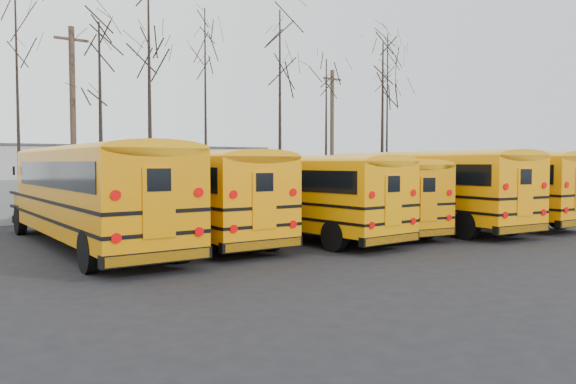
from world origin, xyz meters
TOP-DOWN VIEW (x-y plane):
  - ground at (0.00, 0.00)m, footprint 120.00×120.00m
  - fence at (0.00, 12.00)m, footprint 40.00×0.04m
  - distant_building at (2.00, 32.00)m, footprint 22.00×8.00m
  - bus_a at (-8.39, 2.94)m, footprint 3.22×12.22m
  - bus_b at (-5.07, 3.23)m, footprint 2.94×11.51m
  - bus_c at (-1.49, 1.95)m, footprint 3.54×11.11m
  - bus_d at (1.58, 2.30)m, footprint 3.45×10.64m
  - bus_e at (4.74, 1.61)m, footprint 3.31×11.88m
  - bus_f at (8.02, 1.67)m, footprint 2.86×11.71m
  - utility_pole_left at (-6.20, 15.73)m, footprint 1.76×0.31m
  - utility_pole_right at (12.74, 18.08)m, footprint 1.71×0.30m
  - tree_2 at (-8.89, 15.28)m, footprint 0.26×0.26m
  - tree_3 at (-4.98, 14.96)m, footprint 0.26×0.26m
  - tree_4 at (-2.31, 14.97)m, footprint 0.26×0.26m
  - tree_5 at (2.39, 17.88)m, footprint 0.26×0.26m
  - tree_6 at (6.89, 16.07)m, footprint 0.26×0.26m
  - tree_7 at (9.08, 13.93)m, footprint 0.26×0.26m
  - tree_8 at (13.59, 13.53)m, footprint 0.26×0.26m
  - tree_9 at (17.37, 17.11)m, footprint 0.26×0.26m

SIDE VIEW (x-z plane):
  - ground at x=0.00m, z-range 0.00..0.00m
  - fence at x=0.00m, z-range 0.00..2.00m
  - bus_d at x=1.58m, z-range 0.25..3.18m
  - bus_c at x=-1.49m, z-range 0.26..3.32m
  - bus_b at x=-5.07m, z-range 0.27..3.47m
  - bus_f at x=8.02m, z-range 0.28..3.54m
  - bus_e at x=4.74m, z-range 0.28..3.57m
  - bus_a at x=-8.39m, z-range 0.29..3.68m
  - distant_building at x=2.00m, z-range 0.00..4.00m
  - tree_7 at x=9.08m, z-range 0.00..9.44m
  - utility_pole_right at x=12.74m, z-range 0.13..9.74m
  - tree_3 at x=-4.98m, z-range 0.00..10.11m
  - utility_pole_left at x=-6.20m, z-range 0.14..9.99m
  - tree_8 at x=13.59m, z-range 0.00..10.92m
  - tree_4 at x=-2.31m, z-range 0.00..12.52m
  - tree_5 at x=2.39m, z-range 0.00..12.58m
  - tree_2 at x=-8.89m, z-range 0.00..12.59m
  - tree_9 at x=17.37m, z-range 0.00..12.70m
  - tree_6 at x=6.89m, z-range 0.00..12.71m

